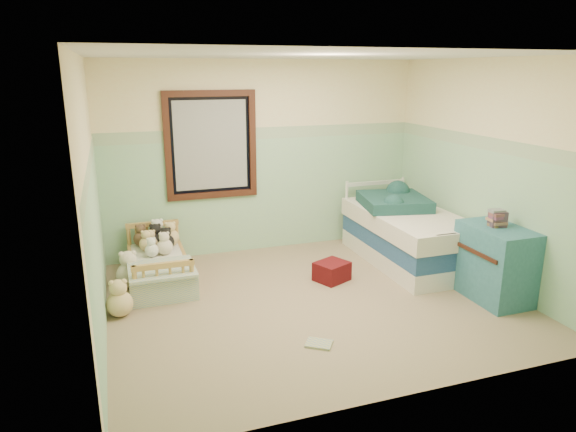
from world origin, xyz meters
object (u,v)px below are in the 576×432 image
object	(u,v)px
toddler_bed_frame	(159,275)
red_pillow	(332,271)
twin_bed_frame	(407,254)
plush_floor_cream	(129,275)
floor_book	(319,344)
plush_floor_tan	(120,304)
dresser	(495,263)

from	to	relation	value
toddler_bed_frame	red_pillow	world-z (taller)	red_pillow
toddler_bed_frame	twin_bed_frame	world-z (taller)	twin_bed_frame
plush_floor_cream	floor_book	size ratio (longest dim) A/B	1.26
plush_floor_tan	red_pillow	distance (m)	2.36
toddler_bed_frame	dresser	size ratio (longest dim) A/B	1.61
dresser	red_pillow	size ratio (longest dim) A/B	2.25
plush_floor_tan	dresser	size ratio (longest dim) A/B	0.33
toddler_bed_frame	plush_floor_cream	xyz separation A→B (m)	(-0.33, -0.05, 0.06)
plush_floor_cream	twin_bed_frame	xyz separation A→B (m)	(3.38, -0.33, -0.03)
floor_book	twin_bed_frame	bearing A→B (deg)	74.82
plush_floor_cream	red_pillow	xyz separation A→B (m)	(2.23, -0.57, -0.03)
red_pillow	dresser	bearing A→B (deg)	-34.97
dresser	plush_floor_tan	bearing A→B (deg)	167.43
twin_bed_frame	dresser	distance (m)	1.31
toddler_bed_frame	floor_book	world-z (taller)	toddler_bed_frame
toddler_bed_frame	plush_floor_tan	size ratio (longest dim) A/B	4.91
plush_floor_cream	twin_bed_frame	world-z (taller)	plush_floor_cream
dresser	red_pillow	world-z (taller)	dresser
plush_floor_tan	red_pillow	world-z (taller)	plush_floor_tan
floor_book	toddler_bed_frame	bearing A→B (deg)	156.22
plush_floor_tan	toddler_bed_frame	bearing A→B (deg)	59.55
plush_floor_tan	dresser	xyz separation A→B (m)	(3.79, -0.85, 0.27)
floor_book	dresser	bearing A→B (deg)	43.01
plush_floor_cream	plush_floor_tan	distance (m)	0.74
toddler_bed_frame	twin_bed_frame	size ratio (longest dim) A/B	0.69
plush_floor_cream	plush_floor_tan	size ratio (longest dim) A/B	1.10
twin_bed_frame	dresser	bearing A→B (deg)	-76.82
plush_floor_cream	plush_floor_tan	xyz separation A→B (m)	(-0.12, -0.73, -0.01)
plush_floor_tan	red_pillow	size ratio (longest dim) A/B	0.74
floor_book	plush_floor_tan	bearing A→B (deg)	179.32
twin_bed_frame	toddler_bed_frame	bearing A→B (deg)	172.94
twin_bed_frame	red_pillow	world-z (taller)	same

